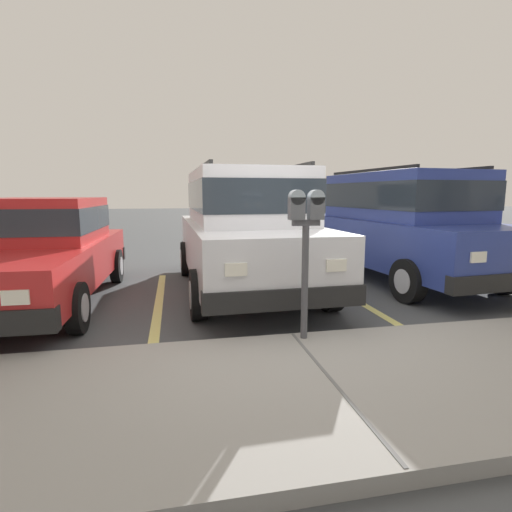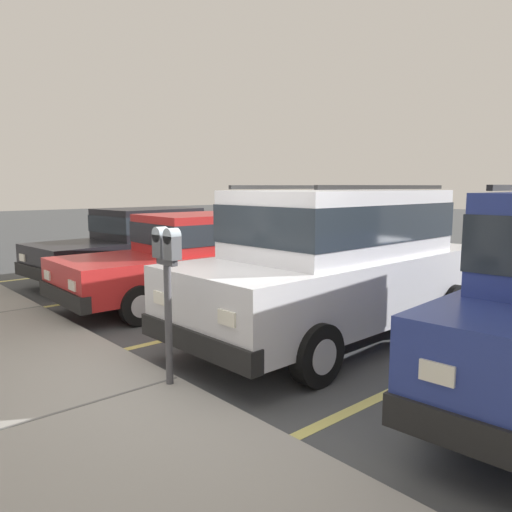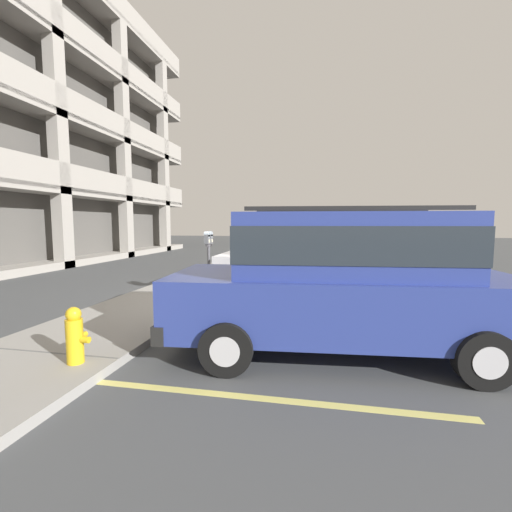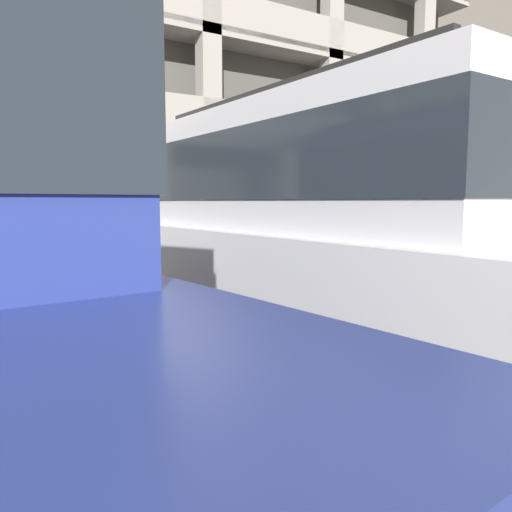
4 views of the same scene
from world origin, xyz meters
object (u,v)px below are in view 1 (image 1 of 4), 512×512
red_sedan (400,222)px  parking_meter_near (306,229)px  dark_hatchback (41,248)px  silver_suv (245,225)px

red_sedan → parking_meter_near: red_sedan is taller
parking_meter_near → dark_hatchback: bearing=-37.6°
red_sedan → dark_hatchback: (6.04, 0.47, -0.27)m
silver_suv → red_sedan: same height
silver_suv → dark_hatchback: size_ratio=1.07×
parking_meter_near → silver_suv: bearing=-86.9°
dark_hatchback → parking_meter_near: bearing=143.8°
red_sedan → dark_hatchback: bearing=-0.4°
red_sedan → parking_meter_near: 4.09m
silver_suv → dark_hatchback: bearing=2.9°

